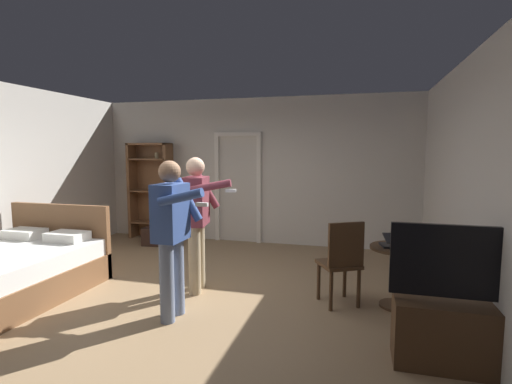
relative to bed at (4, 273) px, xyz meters
The scene contains 14 objects.
ground_plane 2.21m from the bed, 13.12° to the left, with size 6.73×6.73×0.00m, color #997A56.
wall_back 4.30m from the bed, 59.21° to the left, with size 6.36×0.12×2.77m, color beige.
wall_right 5.38m from the bed, ahead, with size 0.12×6.28×2.77m, color beige.
doorway_frame 4.06m from the bed, 62.24° to the left, with size 0.93×0.08×2.13m.
bed is the anchor object (origin of this frame).
bookshelf 3.43m from the bed, 89.36° to the left, with size 0.88×0.32×1.93m.
tv_flatscreen 4.89m from the bed, ahead, with size 1.02×0.40×1.19m.
side_table 4.66m from the bed, 11.76° to the left, with size 0.62×0.62×0.70m.
laptop 4.65m from the bed, 11.30° to the left, with size 0.38×0.39×0.16m.
bottle_on_table 4.80m from the bed, 10.48° to the left, with size 0.06×0.06×0.26m.
wooden_chair 4.04m from the bed, 11.54° to the left, with size 0.57×0.57×0.99m.
person_blue_shirt 2.34m from the bed, ahead, with size 0.66×0.55×1.67m.
person_striped_shirt 2.42m from the bed, 20.73° to the left, with size 0.74×0.59×1.69m.
suitcase_dark 2.85m from the bed, 80.73° to the left, with size 0.51×0.33×0.33m, color black.
Camera 1 is at (1.98, -4.01, 1.77)m, focal length 26.71 mm.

